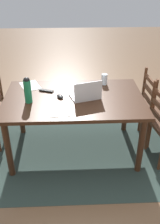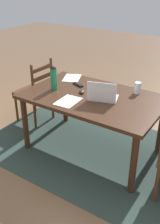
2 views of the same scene
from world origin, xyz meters
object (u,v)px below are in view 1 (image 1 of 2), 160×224
(dining_table, at_px, (74,104))
(tv_remote, at_px, (46,91))
(drinking_glass, at_px, (104,79))
(computer_mouse, at_px, (60,96))
(chair_left_near, at_px, (158,108))
(laptop, at_px, (86,94))
(water_bottle, at_px, (28,90))

(dining_table, bearing_deg, tv_remote, -28.02)
(dining_table, bearing_deg, drinking_glass, -138.03)
(drinking_glass, relative_size, computer_mouse, 1.34)
(chair_left_near, relative_size, drinking_glass, 7.11)
(laptop, bearing_deg, chair_left_near, -166.17)
(laptop, relative_size, drinking_glass, 2.77)
(dining_table, distance_m, water_bottle, 0.56)
(drinking_glass, height_order, tv_remote, drinking_glass)
(water_bottle, height_order, tv_remote, water_bottle)
(water_bottle, distance_m, computer_mouse, 0.38)
(water_bottle, height_order, computer_mouse, water_bottle)
(dining_table, relative_size, drinking_glass, 11.92)
(dining_table, relative_size, computer_mouse, 15.91)
(chair_left_near, relative_size, tv_remote, 5.59)
(dining_table, height_order, chair_left_near, chair_left_near)
(water_bottle, distance_m, drinking_glass, 0.99)
(laptop, bearing_deg, water_bottle, 4.63)
(laptop, bearing_deg, drinking_glass, -122.94)
(water_bottle, xyz_separation_m, computer_mouse, (-0.34, -0.09, -0.14))
(water_bottle, xyz_separation_m, drinking_glass, (-0.89, -0.44, -0.09))
(dining_table, relative_size, water_bottle, 5.42)
(tv_remote, bearing_deg, dining_table, 83.02)
(dining_table, xyz_separation_m, drinking_glass, (-0.39, -0.35, 0.15))
(tv_remote, bearing_deg, chair_left_near, 111.99)
(dining_table, height_order, computer_mouse, computer_mouse)
(laptop, bearing_deg, computer_mouse, -7.81)
(laptop, distance_m, computer_mouse, 0.30)
(laptop, distance_m, tv_remote, 0.51)
(chair_left_near, distance_m, water_bottle, 1.67)
(dining_table, height_order, drinking_glass, drinking_glass)
(water_bottle, relative_size, tv_remote, 1.73)
(chair_left_near, xyz_separation_m, laptop, (0.95, 0.23, 0.34))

